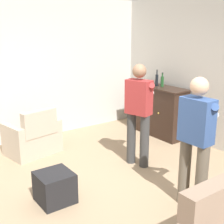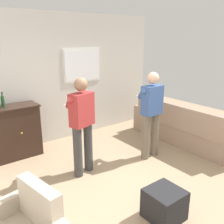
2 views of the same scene
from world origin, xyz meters
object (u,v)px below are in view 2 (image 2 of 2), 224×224
object	(u,v)px
bottle_wine_green	(3,101)
person_standing_left	(82,122)
couch	(181,129)
sideboard_cabinet	(4,134)
ottoman	(164,204)
person_standing_right	(151,111)

from	to	relation	value
bottle_wine_green	person_standing_left	bearing A→B (deg)	-57.63
couch	sideboard_cabinet	distance (m)	3.66
sideboard_cabinet	ottoman	distance (m)	3.21
bottle_wine_green	ottoman	world-z (taller)	bottle_wine_green
person_standing_right	bottle_wine_green	bearing A→B (deg)	143.98
bottle_wine_green	person_standing_right	distance (m)	2.77
ottoman	person_standing_right	size ratio (longest dim) A/B	0.27
sideboard_cabinet	person_standing_right	bearing A→B (deg)	-34.69
bottle_wine_green	person_standing_left	distance (m)	1.63
sideboard_cabinet	person_standing_left	distance (m)	1.68
person_standing_left	person_standing_right	distance (m)	1.39
person_standing_right	sideboard_cabinet	bearing A→B (deg)	145.31
couch	person_standing_left	xyz separation A→B (m)	(-2.36, 0.25, 0.60)
couch	person_standing_left	distance (m)	2.45
bottle_wine_green	person_standing_right	size ratio (longest dim) A/B	0.17
bottle_wine_green	person_standing_left	size ratio (longest dim) A/B	0.17
bottle_wine_green	person_standing_right	bearing A→B (deg)	-36.02
sideboard_cabinet	ottoman	bearing A→B (deg)	-68.38
ottoman	person_standing_left	world-z (taller)	person_standing_left
person_standing_right	ottoman	bearing A→B (deg)	-129.34
sideboard_cabinet	bottle_wine_green	xyz separation A→B (m)	(0.07, 0.03, 0.63)
couch	sideboard_cabinet	xyz separation A→B (m)	(-3.29, 1.58, 0.18)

